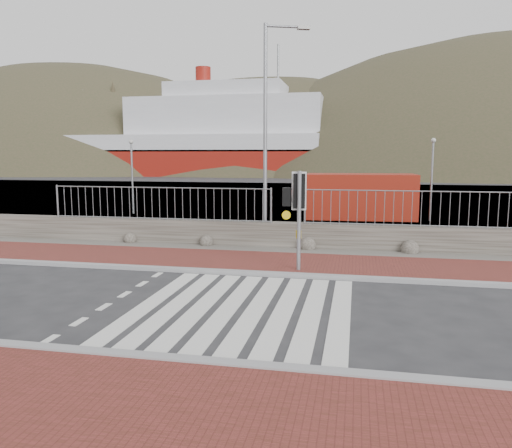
% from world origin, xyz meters
% --- Properties ---
extents(ground, '(220.00, 220.00, 0.00)m').
position_xyz_m(ground, '(0.00, 0.00, 0.00)').
color(ground, '#28282B').
rests_on(ground, ground).
extents(sidewalk_near, '(40.00, 4.00, 0.08)m').
position_xyz_m(sidewalk_near, '(0.00, -5.00, 0.04)').
color(sidewalk_near, maroon).
rests_on(sidewalk_near, ground).
extents(sidewalk_far, '(40.00, 3.00, 0.08)m').
position_xyz_m(sidewalk_far, '(0.00, 4.50, 0.04)').
color(sidewalk_far, maroon).
rests_on(sidewalk_far, ground).
extents(kerb_near, '(40.00, 0.25, 0.12)m').
position_xyz_m(kerb_near, '(0.00, -3.00, 0.05)').
color(kerb_near, gray).
rests_on(kerb_near, ground).
extents(kerb_far, '(40.00, 0.25, 0.12)m').
position_xyz_m(kerb_far, '(0.00, 3.00, 0.05)').
color(kerb_far, gray).
rests_on(kerb_far, ground).
extents(zebra_crossing, '(4.62, 5.60, 0.01)m').
position_xyz_m(zebra_crossing, '(-0.00, 0.00, 0.01)').
color(zebra_crossing, silver).
rests_on(zebra_crossing, ground).
extents(gravel_strip, '(40.00, 1.50, 0.06)m').
position_xyz_m(gravel_strip, '(0.00, 6.50, 0.03)').
color(gravel_strip, '#59544C').
rests_on(gravel_strip, ground).
extents(stone_wall, '(40.00, 0.60, 0.90)m').
position_xyz_m(stone_wall, '(0.00, 7.30, 0.45)').
color(stone_wall, '#454039').
rests_on(stone_wall, ground).
extents(railing, '(18.07, 0.07, 1.22)m').
position_xyz_m(railing, '(0.00, 7.15, 1.82)').
color(railing, gray).
rests_on(railing, stone_wall).
extents(quay, '(120.00, 40.00, 0.50)m').
position_xyz_m(quay, '(0.00, 27.90, 0.00)').
color(quay, '#4C4C4F').
rests_on(quay, ground).
extents(water, '(220.00, 50.00, 0.05)m').
position_xyz_m(water, '(0.00, 62.90, 0.00)').
color(water, '#3F4C54').
rests_on(water, ground).
extents(ferry, '(50.00, 16.00, 20.00)m').
position_xyz_m(ferry, '(-24.65, 67.90, 5.36)').
color(ferry, maroon).
rests_on(ferry, ground).
extents(hills_backdrop, '(254.00, 90.00, 100.00)m').
position_xyz_m(hills_backdrop, '(6.74, 87.90, -23.05)').
color(hills_backdrop, '#353822').
rests_on(hills_backdrop, ground).
extents(traffic_signal_far, '(0.70, 0.33, 2.86)m').
position_xyz_m(traffic_signal_far, '(0.77, 3.57, 2.07)').
color(traffic_signal_far, gray).
rests_on(traffic_signal_far, ground).
extents(streetlight, '(1.63, 0.71, 7.96)m').
position_xyz_m(streetlight, '(-0.86, 8.15, 4.48)').
color(streetlight, gray).
rests_on(streetlight, ground).
extents(shipping_container, '(5.68, 2.66, 2.31)m').
position_xyz_m(shipping_container, '(2.55, 16.27, 1.16)').
color(shipping_container, maroon).
rests_on(shipping_container, ground).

